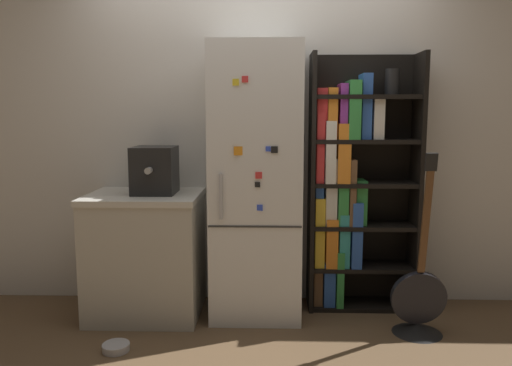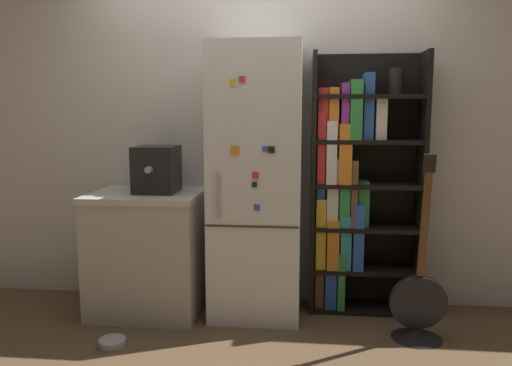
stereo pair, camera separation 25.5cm
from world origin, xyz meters
name	(u,v)px [view 2 (the right image)]	position (x,y,z in m)	size (l,w,h in m)	color
ground_plane	(254,321)	(0.00, 0.00, 0.00)	(16.00, 16.00, 0.00)	brown
wall_back	(260,131)	(0.00, 0.47, 1.30)	(8.00, 0.05, 2.60)	silver
refrigerator	(256,183)	(0.00, 0.17, 0.95)	(0.62, 0.59, 1.90)	white
bookshelf	(352,188)	(0.68, 0.32, 0.90)	(0.78, 0.30, 1.85)	black
kitchen_counter	(148,252)	(-0.78, 0.13, 0.44)	(0.78, 0.65, 0.87)	#BCB7A8
espresso_machine	(157,169)	(-0.71, 0.15, 1.04)	(0.29, 0.36, 0.33)	black
guitar	(418,313)	(1.07, -0.16, 0.17)	(0.36, 0.32, 1.19)	black
pet_bowl	(112,342)	(-0.83, -0.46, 0.03)	(0.17, 0.17, 0.05)	#B7B7BC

